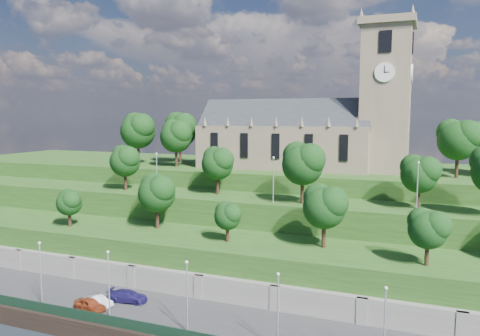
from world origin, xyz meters
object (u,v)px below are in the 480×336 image
at_px(church, 310,129).
at_px(car_right, 128,296).
at_px(car_left, 90,305).
at_px(car_middle, 98,301).

bearing_deg(church, car_right, -109.08).
relative_size(church, car_left, 9.19).
bearing_deg(car_right, church, -27.39).
xyz_separation_m(car_left, car_right, (2.59, 3.87, 0.00)).
relative_size(car_left, car_right, 0.85).
bearing_deg(car_left, church, -10.36).
height_order(car_middle, car_right, car_right).
bearing_deg(church, car_left, -110.56).
xyz_separation_m(church, car_right, (-13.49, -39.01, -19.80)).
xyz_separation_m(car_left, car_middle, (0.10, 1.41, -0.08)).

